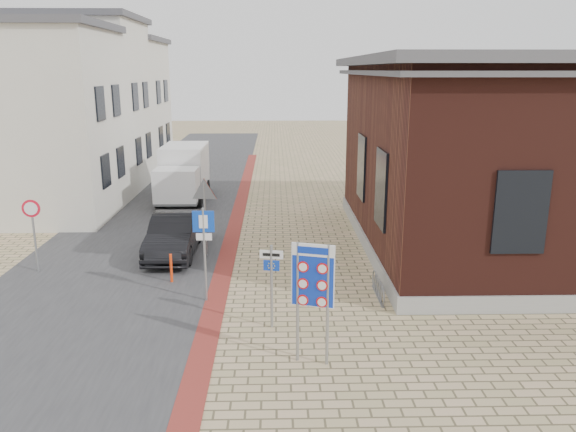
# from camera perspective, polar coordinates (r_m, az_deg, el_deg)

# --- Properties ---
(ground) EXTENTS (120.00, 120.00, 0.00)m
(ground) POSITION_cam_1_polar(r_m,az_deg,el_deg) (14.31, 0.00, -11.70)
(ground) COLOR tan
(ground) RESTS_ON ground
(road_strip) EXTENTS (7.00, 60.00, 0.02)m
(road_strip) POSITION_cam_1_polar(r_m,az_deg,el_deg) (29.00, -11.65, 1.72)
(road_strip) COLOR #38383A
(road_strip) RESTS_ON ground
(curb_strip) EXTENTS (0.60, 40.00, 0.02)m
(curb_strip) POSITION_cam_1_polar(r_m,az_deg,el_deg) (23.74, -5.40, -0.89)
(curb_strip) COLOR maroon
(curb_strip) RESTS_ON ground
(brick_building) EXTENTS (13.00, 13.00, 6.80)m
(brick_building) POSITION_cam_1_polar(r_m,az_deg,el_deg) (22.07, 23.70, 5.97)
(brick_building) COLOR gray
(brick_building) RESTS_ON ground
(townhouse_near) EXTENTS (7.40, 6.40, 8.30)m
(townhouse_near) POSITION_cam_1_polar(r_m,az_deg,el_deg) (27.11, -24.88, 8.70)
(townhouse_near) COLOR silver
(townhouse_near) RESTS_ON ground
(townhouse_mid) EXTENTS (7.40, 6.40, 9.10)m
(townhouse_mid) POSITION_cam_1_polar(r_m,az_deg,el_deg) (32.67, -20.82, 10.59)
(townhouse_mid) COLOR silver
(townhouse_mid) RESTS_ON ground
(townhouse_far) EXTENTS (7.40, 6.40, 8.30)m
(townhouse_far) POSITION_cam_1_polar(r_m,az_deg,el_deg) (38.40, -17.84, 10.71)
(townhouse_far) COLOR silver
(townhouse_far) RESTS_ON ground
(bike_rack) EXTENTS (0.08, 1.80, 0.60)m
(bike_rack) POSITION_cam_1_polar(r_m,az_deg,el_deg) (16.47, 9.15, -7.23)
(bike_rack) COLOR slate
(bike_rack) RESTS_ON ground
(sedan) EXTENTS (1.54, 4.36, 1.43)m
(sedan) POSITION_cam_1_polar(r_m,az_deg,el_deg) (20.16, -11.50, -1.88)
(sedan) COLOR black
(sedan) RESTS_ON ground
(box_truck) EXTENTS (2.21, 5.12, 2.67)m
(box_truck) POSITION_cam_1_polar(r_m,az_deg,el_deg) (28.44, -10.62, 4.34)
(box_truck) COLOR slate
(box_truck) RESTS_ON ground
(border_sign) EXTENTS (0.92, 0.31, 2.78)m
(border_sign) POSITION_cam_1_polar(r_m,az_deg,el_deg) (12.15, 2.54, -6.36)
(border_sign) COLOR gray
(border_sign) RESTS_ON ground
(essen_sign) EXTENTS (0.58, 0.14, 2.18)m
(essen_sign) POSITION_cam_1_polar(r_m,az_deg,el_deg) (14.01, -1.68, -5.95)
(essen_sign) COLOR gray
(essen_sign) RESTS_ON ground
(parking_sign) EXTENTS (0.60, 0.07, 2.71)m
(parking_sign) POSITION_cam_1_polar(r_m,az_deg,el_deg) (15.61, -8.53, -2.21)
(parking_sign) COLOR gray
(parking_sign) RESTS_ON ground
(yield_sign) EXTENTS (0.97, 0.15, 2.72)m
(yield_sign) POSITION_cam_1_polar(r_m,az_deg,el_deg) (19.44, -8.48, 1.85)
(yield_sign) COLOR gray
(yield_sign) RESTS_ON ground
(speed_sign) EXTENTS (0.57, 0.07, 2.40)m
(speed_sign) POSITION_cam_1_polar(r_m,az_deg,el_deg) (19.53, -24.48, -0.73)
(speed_sign) COLOR gray
(speed_sign) RESTS_ON ground
(bollard) EXTENTS (0.09, 0.09, 0.91)m
(bollard) POSITION_cam_1_polar(r_m,az_deg,el_deg) (17.61, -11.78, -5.23)
(bollard) COLOR #FF3B0D
(bollard) RESTS_ON ground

